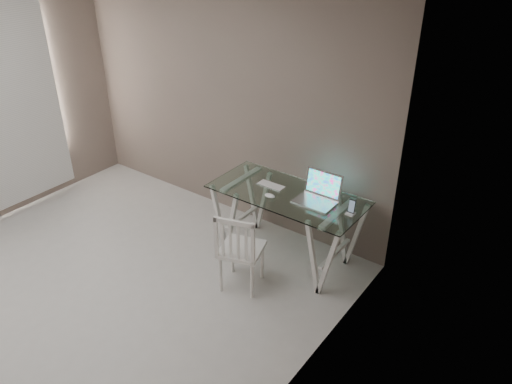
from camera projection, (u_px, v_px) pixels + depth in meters
room at (23, 128)px, 3.63m from camera, size 4.50×4.52×2.71m
desk at (286, 226)px, 4.93m from camera, size 1.50×0.70×0.75m
chair at (239, 249)px, 4.47m from camera, size 0.47×0.47×0.82m
laptop at (318, 194)px, 4.62m from camera, size 0.37×0.31×0.26m
keyboard at (271, 185)px, 4.89m from camera, size 0.29×0.12×0.01m
mouse at (270, 196)px, 4.68m from camera, size 0.11×0.06×0.03m
phone_dock at (351, 210)px, 4.41m from camera, size 0.08×0.08×0.14m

